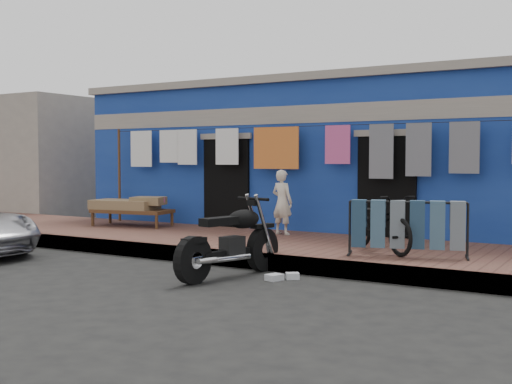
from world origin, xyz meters
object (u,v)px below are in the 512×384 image
bicycle (381,217)px  motorcycle (230,238)px  seated_person (282,202)px  charpoy (132,212)px  jeans_rack (407,228)px

bicycle → motorcycle: bearing=178.1°
bicycle → seated_person: bearing=101.6°
motorcycle → charpoy: size_ratio=0.97×
seated_person → jeans_rack: 3.22m
seated_person → motorcycle: bearing=115.1°
seated_person → jeans_rack: (2.87, -1.44, -0.19)m
charpoy → jeans_rack: jeans_rack is taller
seated_person → bicycle: (2.36, -1.18, -0.07)m
motorcycle → jeans_rack: 2.61m
seated_person → bicycle: 2.64m
seated_person → jeans_rack: bearing=163.6°
charpoy → motorcycle: bearing=-32.8°
charpoy → jeans_rack: 6.46m
bicycle → jeans_rack: bicycle is taller
seated_person → motorcycle: 3.16m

